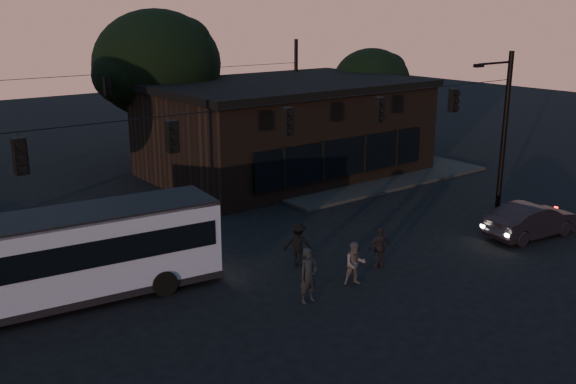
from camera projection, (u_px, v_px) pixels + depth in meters
ground at (363, 307)px, 20.78m from camera, size 120.00×120.00×0.00m
sidewalk_far_right at (345, 170)px, 38.48m from camera, size 14.00×10.00×0.15m
building at (285, 127)px, 37.50m from camera, size 15.40×10.41×5.40m
tree_behind at (157, 64)px, 38.21m from camera, size 7.60×7.60×9.43m
tree_right at (371, 81)px, 43.81m from camera, size 5.20×5.20×6.86m
signal_rig_near at (288, 153)px, 22.62m from camera, size 26.24×0.30×7.50m
signal_rig_far at (109, 107)px, 34.88m from camera, size 26.24×0.30×7.50m
bus at (55, 255)px, 20.63m from camera, size 10.93×3.73×3.01m
car at (532, 220)px, 27.13m from camera, size 4.58×2.11×1.46m
pedestrian_a at (309, 275)px, 20.95m from camera, size 0.70×0.47×1.87m
pedestrian_b at (355, 264)px, 22.33m from camera, size 0.95×0.88×1.56m
pedestrian_c at (380, 247)px, 23.86m from camera, size 0.99×0.60×1.57m
pedestrian_d at (298, 244)px, 24.00m from camera, size 1.25×1.21×1.71m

